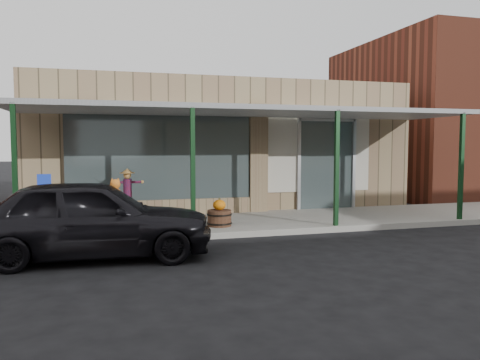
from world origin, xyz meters
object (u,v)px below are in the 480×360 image
object	(u,v)px
barrel_scarecrow	(128,204)
parked_sedan	(91,218)
barrel_pumpkin	(219,216)
handicap_sign	(45,196)

from	to	relation	value
barrel_scarecrow	parked_sedan	size ratio (longest dim) A/B	0.30
barrel_pumpkin	parked_sedan	size ratio (longest dim) A/B	0.16
barrel_pumpkin	handicap_sign	bearing A→B (deg)	-176.08
barrel_scarecrow	handicap_sign	distance (m)	2.43
handicap_sign	barrel_scarecrow	bearing A→B (deg)	35.94
barrel_scarecrow	parked_sedan	bearing A→B (deg)	-126.37
handicap_sign	parked_sedan	world-z (taller)	parked_sedan
barrel_scarecrow	barrel_pumpkin	world-z (taller)	barrel_scarecrow
handicap_sign	parked_sedan	bearing A→B (deg)	-64.00
barrel_scarecrow	handicap_sign	xyz separation A→B (m)	(-1.82, -1.56, 0.41)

